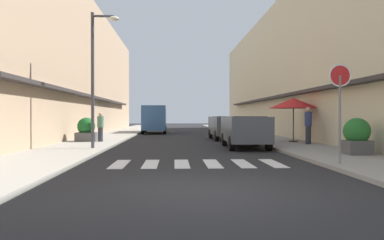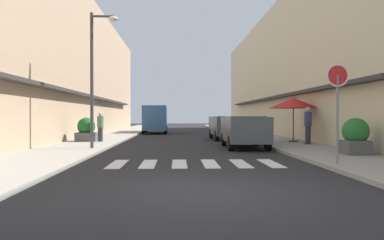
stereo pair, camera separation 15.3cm
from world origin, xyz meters
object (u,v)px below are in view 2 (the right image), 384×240
at_px(planter_midblock, 86,130).
at_px(pedestrian_walking_far, 308,125).
at_px(parked_car_mid, 226,125).
at_px(pedestrian_walking_near, 100,126).
at_px(street_lamp, 96,66).
at_px(delivery_van, 155,117).
at_px(round_street_sign, 338,87).
at_px(parked_car_near, 244,128).
at_px(cafe_umbrella, 293,103).
at_px(planter_corner, 356,136).

height_order(planter_midblock, pedestrian_walking_far, pedestrian_walking_far).
height_order(parked_car_mid, pedestrian_walking_near, pedestrian_walking_near).
bearing_deg(street_lamp, parked_car_mid, 48.67).
xyz_separation_m(delivery_van, round_street_sign, (6.42, -22.63, 0.89)).
relative_size(street_lamp, planter_midblock, 4.50).
xyz_separation_m(parked_car_near, pedestrian_walking_far, (3.24, 0.76, 0.15)).
bearing_deg(pedestrian_walking_near, pedestrian_walking_far, 29.53).
xyz_separation_m(delivery_van, pedestrian_walking_far, (8.21, -14.99, -0.33)).
bearing_deg(parked_car_near, parked_car_mid, 90.00).
bearing_deg(planter_midblock, round_street_sign, -47.56).
height_order(parked_car_mid, street_lamp, street_lamp).
xyz_separation_m(delivery_van, cafe_umbrella, (8.03, -13.20, 0.76)).
bearing_deg(parked_car_mid, pedestrian_walking_far, -60.16).
distance_m(round_street_sign, pedestrian_walking_near, 13.34).
distance_m(parked_car_mid, street_lamp, 10.29).
distance_m(cafe_umbrella, pedestrian_walking_far, 2.10).
bearing_deg(round_street_sign, pedestrian_walking_near, 130.78).
bearing_deg(delivery_van, pedestrian_walking_near, -100.14).
xyz_separation_m(pedestrian_walking_near, pedestrian_walking_far, (10.46, -2.41, 0.14)).
height_order(parked_car_near, cafe_umbrella, cafe_umbrella).
relative_size(parked_car_mid, round_street_sign, 1.56).
xyz_separation_m(parked_car_near, planter_corner, (3.22, -4.25, -0.15)).
distance_m(parked_car_near, cafe_umbrella, 4.18).
relative_size(parked_car_near, delivery_van, 0.79).
relative_size(parked_car_near, planter_midblock, 3.34).
distance_m(parked_car_near, pedestrian_walking_far, 3.34).
height_order(parked_car_near, planter_midblock, parked_car_near).
distance_m(cafe_umbrella, pedestrian_walking_near, 10.37).
relative_size(parked_car_mid, pedestrian_walking_far, 2.46).
relative_size(parked_car_mid, delivery_van, 0.82).
height_order(street_lamp, cafe_umbrella, street_lamp).
height_order(parked_car_near, parked_car_mid, same).
bearing_deg(round_street_sign, pedestrian_walking_far, 76.82).
distance_m(parked_car_mid, delivery_van, 10.58).
bearing_deg(planter_midblock, pedestrian_walking_near, -21.73).
xyz_separation_m(delivery_van, pedestrian_walking_near, (-2.25, -12.58, -0.47)).
bearing_deg(pedestrian_walking_near, round_street_sign, -6.69).
bearing_deg(pedestrian_walking_far, street_lamp, 26.89).
bearing_deg(planter_corner, parked_car_mid, 106.81).
bearing_deg(pedestrian_walking_near, parked_car_near, 18.76).
relative_size(parked_car_mid, planter_corner, 3.41).
relative_size(parked_car_near, planter_corner, 3.31).
height_order(planter_midblock, pedestrian_walking_near, pedestrian_walking_near).
relative_size(cafe_umbrella, pedestrian_walking_far, 1.44).
distance_m(planter_corner, pedestrian_walking_far, 5.02).
bearing_deg(round_street_sign, planter_corner, 55.99).
bearing_deg(parked_car_near, cafe_umbrella, 39.72).
relative_size(round_street_sign, street_lamp, 0.49).
distance_m(cafe_umbrella, planter_midblock, 11.24).
bearing_deg(delivery_van, pedestrian_walking_far, -61.30).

